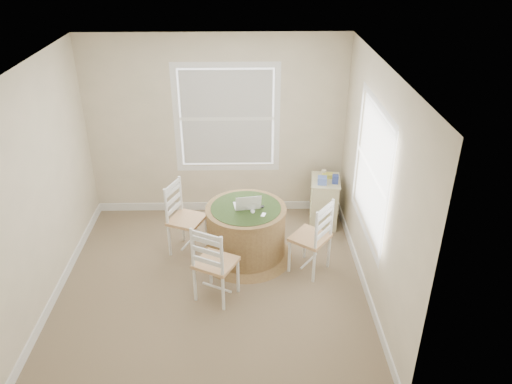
{
  "coord_description": "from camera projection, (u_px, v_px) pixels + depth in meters",
  "views": [
    {
      "loc": [
        0.41,
        -4.74,
        3.8
      ],
      "look_at": [
        0.52,
        0.45,
        1.01
      ],
      "focal_mm": 35.0,
      "sensor_mm": 36.0,
      "label": 1
    }
  ],
  "objects": [
    {
      "name": "chair_right",
      "position": [
        310.0,
        237.0,
        6.01
      ],
      "size": [
        0.57,
        0.58,
        0.95
      ],
      "primitive_type": null,
      "rotation": [
        0.0,
        0.0,
        -2.22
      ],
      "color": "white",
      "rests_on": "ground"
    },
    {
      "name": "chair_near",
      "position": [
        216.0,
        262.0,
        5.56
      ],
      "size": [
        0.56,
        0.55,
        0.95
      ],
      "primitive_type": null,
      "rotation": [
        0.0,
        0.0,
        2.67
      ],
      "color": "white",
      "rests_on": "ground"
    },
    {
      "name": "mouse",
      "position": [
        253.0,
        211.0,
        6.06
      ],
      "size": [
        0.08,
        0.1,
        0.03
      ],
      "primitive_type": "ellipsoid",
      "rotation": [
        0.0,
        0.0,
        -0.32
      ],
      "color": "white",
      "rests_on": "round_table"
    },
    {
      "name": "box_yellow",
      "position": [
        327.0,
        176.0,
        6.92
      ],
      "size": [
        0.16,
        0.12,
        0.06
      ],
      "primitive_type": "cube",
      "rotation": [
        0.0,
        0.0,
        -0.12
      ],
      "color": "#D7D34C",
      "rests_on": "corner_chest"
    },
    {
      "name": "corner_chest",
      "position": [
        324.0,
        201.0,
        7.04
      ],
      "size": [
        0.45,
        0.57,
        0.69
      ],
      "rotation": [
        0.0,
        0.0,
        -0.12
      ],
      "color": "beige",
      "rests_on": "ground"
    },
    {
      "name": "chair_left",
      "position": [
        187.0,
        219.0,
        6.37
      ],
      "size": [
        0.53,
        0.54,
        0.95
      ],
      "primitive_type": null,
      "rotation": [
        0.0,
        0.0,
        1.18
      ],
      "color": "white",
      "rests_on": "ground"
    },
    {
      "name": "phone",
      "position": [
        263.0,
        215.0,
        5.99
      ],
      "size": [
        0.07,
        0.1,
        0.02
      ],
      "primitive_type": "cube",
      "rotation": [
        0.0,
        0.0,
        -0.32
      ],
      "color": "#B7BABF",
      "rests_on": "round_table"
    },
    {
      "name": "room",
      "position": [
        224.0,
        182.0,
        5.49
      ],
      "size": [
        3.64,
        3.64,
        2.64
      ],
      "color": "#7A6D4D",
      "rests_on": "ground"
    },
    {
      "name": "round_table",
      "position": [
        246.0,
        230.0,
        6.3
      ],
      "size": [
        1.19,
        1.19,
        0.72
      ],
      "rotation": [
        0.0,
        0.0,
        -0.32
      ],
      "color": "olive",
      "rests_on": "ground"
    },
    {
      "name": "box_blue",
      "position": [
        334.0,
        179.0,
        6.76
      ],
      "size": [
        0.09,
        0.09,
        0.12
      ],
      "primitive_type": "cube",
      "rotation": [
        0.0,
        0.0,
        -0.12
      ],
      "color": "#2F408D",
      "rests_on": "corner_chest"
    },
    {
      "name": "cup_cream",
      "position": [
        324.0,
        173.0,
        6.95
      ],
      "size": [
        0.07,
        0.07,
        0.09
      ],
      "primitive_type": "cylinder",
      "color": "beige",
      "rests_on": "corner_chest"
    },
    {
      "name": "tissue_box",
      "position": [
        323.0,
        180.0,
        6.76
      ],
      "size": [
        0.13,
        0.13,
        0.1
      ],
      "primitive_type": "cube",
      "rotation": [
        0.0,
        0.0,
        -0.12
      ],
      "color": "#5974CC",
      "rests_on": "corner_chest"
    },
    {
      "name": "keys",
      "position": [
        261.0,
        207.0,
        6.16
      ],
      "size": [
        0.07,
        0.07,
        0.02
      ],
      "primitive_type": "cube",
      "rotation": [
        0.0,
        0.0,
        -0.32
      ],
      "color": "black",
      "rests_on": "round_table"
    },
    {
      "name": "laptop",
      "position": [
        247.0,
        205.0,
        6.15
      ],
      "size": [
        0.35,
        0.32,
        0.22
      ],
      "rotation": [
        0.0,
        0.0,
        3.31
      ],
      "color": "white",
      "rests_on": "round_table"
    }
  ]
}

